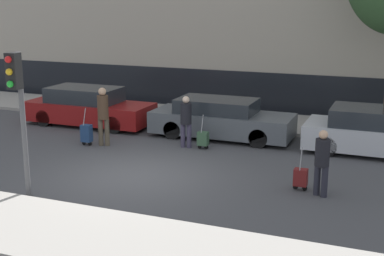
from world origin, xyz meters
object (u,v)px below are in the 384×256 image
trolley_left (86,133)px  pedestrian_right (322,159)px  parked_car_0 (88,107)px  parked_car_1 (221,119)px  pedestrian_left (103,113)px  pedestrian_center (186,119)px  parked_car_2 (372,132)px  trolley_center (203,139)px  traffic_light (18,95)px  trolley_right (301,177)px

trolley_left → pedestrian_right: 7.73m
parked_car_0 → parked_car_1: (5.06, 0.05, -0.03)m
pedestrian_left → pedestrian_center: pedestrian_left is taller
parked_car_2 → parked_car_0: bearing=-180.0°
trolley_left → trolley_center: trolley_left is taller
parked_car_2 → pedestrian_right: size_ratio=2.51×
pedestrian_left → trolley_center: (3.03, 0.77, -0.73)m
trolley_left → traffic_light: size_ratio=0.36×
parked_car_1 → pedestrian_right: (3.91, -4.26, 0.28)m
pedestrian_left → trolley_center: size_ratio=1.71×
pedestrian_center → trolley_right: size_ratio=1.51×
pedestrian_right → traffic_light: bearing=-134.4°
parked_car_0 → trolley_right: bearing=-25.3°
parked_car_0 → pedestrian_center: bearing=-18.5°
traffic_light → pedestrian_left: bearing=98.0°
parked_car_1 → pedestrian_left: bearing=-143.4°
pedestrian_center → trolley_right: (4.01, -2.50, -0.59)m
parked_car_1 → traffic_light: traffic_light is taller
parked_car_0 → trolley_center: size_ratio=4.32×
trolley_left → pedestrian_center: 3.18m
parked_car_1 → parked_car_0: bearing=-179.4°
pedestrian_center → trolley_right: 4.76m
pedestrian_left → pedestrian_right: bearing=-35.9°
trolley_left → trolley_center: 3.67m
pedestrian_left → pedestrian_center: size_ratio=1.14×
pedestrian_left → trolley_left: pedestrian_left is taller
trolley_center → trolley_right: bearing=-36.2°
parked_car_0 → trolley_right: parked_car_0 is taller
trolley_center → trolley_right: size_ratio=1.01×
pedestrian_right → pedestrian_center: bearing=171.8°
trolley_left → traffic_light: 5.01m
parked_car_1 → parked_car_2: 4.78m
parked_car_1 → trolley_left: (-3.60, -2.48, -0.23)m
trolley_right → pedestrian_right: bearing=-22.8°
parked_car_0 → pedestrian_right: size_ratio=2.94×
trolley_right → parked_car_1: bearing=130.1°
pedestrian_left → trolley_right: pedestrian_left is taller
pedestrian_left → parked_car_1: bearing=16.4°
parked_car_2 → trolley_right: bearing=-109.0°
pedestrian_left → trolley_center: pedestrian_left is taller
parked_car_1 → pedestrian_left: 3.86m
parked_car_2 → trolley_left: bearing=-163.8°
trolley_left → pedestrian_left: bearing=20.2°
pedestrian_left → traffic_light: 4.86m
parked_car_0 → pedestrian_left: size_ratio=2.53×
parked_car_1 → trolley_left: 4.38m
parked_car_2 → trolley_left: parked_car_2 is taller
parked_car_2 → pedestrian_center: size_ratio=2.47×
parked_car_1 → trolley_left: parked_car_1 is taller
pedestrian_center → parked_car_1: bearing=-114.1°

